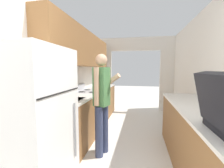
% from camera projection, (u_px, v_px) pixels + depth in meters
% --- Properties ---
extents(wall_left, '(0.38, 6.92, 2.50)m').
position_uv_depth(wall_left, '(69.00, 64.00, 3.03)').
color(wall_left, white).
rests_on(wall_left, ground_plane).
extents(wall_right, '(0.06, 6.92, 2.50)m').
position_uv_depth(wall_right, '(220.00, 81.00, 2.14)').
color(wall_right, white).
rests_on(wall_right, ground_plane).
extents(wall_far_with_doorway, '(2.97, 0.06, 2.50)m').
position_uv_depth(wall_far_with_doorway, '(135.00, 69.00, 5.19)').
color(wall_far_with_doorway, white).
rests_on(wall_far_with_doorway, ground_plane).
extents(counter_left, '(0.62, 3.30, 0.91)m').
position_uv_depth(counter_left, '(91.00, 108.00, 3.68)').
color(counter_left, brown).
rests_on(counter_left, ground_plane).
extents(counter_right, '(0.62, 2.41, 0.91)m').
position_uv_depth(counter_right, '(199.00, 141.00, 2.00)').
color(counter_right, brown).
rests_on(counter_right, ground_plane).
extents(refrigerator, '(0.73, 0.78, 1.65)m').
position_uv_depth(refrigerator, '(33.00, 125.00, 1.60)').
color(refrigerator, white).
rests_on(refrigerator, ground_plane).
extents(range_oven, '(0.66, 0.79, 1.05)m').
position_uv_depth(range_oven, '(90.00, 110.00, 3.55)').
color(range_oven, '#B7B7BC').
rests_on(range_oven, ground_plane).
extents(person, '(0.53, 0.44, 1.66)m').
position_uv_depth(person, '(102.00, 102.00, 2.44)').
color(person, '#384266').
rests_on(person, ground_plane).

